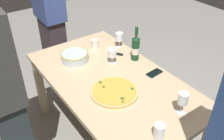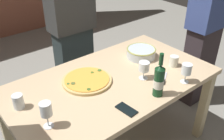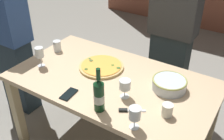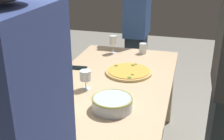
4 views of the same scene
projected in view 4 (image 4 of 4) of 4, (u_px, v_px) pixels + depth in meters
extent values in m
cube|color=#CFB087|center=(112.00, 82.00, 2.25)|extent=(1.60, 0.90, 0.04)
cube|color=#C7B488|center=(95.00, 82.00, 3.15)|extent=(0.07, 0.07, 0.71)
cube|color=#C7B488|center=(169.00, 91.00, 2.96)|extent=(0.07, 0.07, 0.71)
cylinder|color=tan|center=(129.00, 72.00, 2.36)|extent=(0.37, 0.37, 0.02)
cylinder|color=#F5A63E|center=(129.00, 71.00, 2.35)|extent=(0.34, 0.34, 0.01)
cylinder|color=#3F6C34|center=(136.00, 64.00, 2.47)|extent=(0.02, 0.02, 0.00)
cylinder|color=#53652F|center=(133.00, 65.00, 2.45)|extent=(0.03, 0.03, 0.00)
cylinder|color=#3F6125|center=(116.00, 66.00, 2.44)|extent=(0.03, 0.03, 0.00)
cylinder|color=#4F7226|center=(132.00, 75.00, 2.27)|extent=(0.03, 0.03, 0.00)
cylinder|color=#3F6B2C|center=(129.00, 78.00, 2.22)|extent=(0.03, 0.03, 0.00)
cylinder|color=silver|center=(112.00, 104.00, 1.81)|extent=(0.25, 0.25, 0.08)
torus|color=#A4A957|center=(112.00, 98.00, 1.80)|extent=(0.26, 0.26, 0.01)
cylinder|color=#133C1F|center=(62.00, 69.00, 2.17)|extent=(0.07, 0.07, 0.21)
cone|color=#133C1F|center=(61.00, 54.00, 2.13)|extent=(0.07, 0.07, 0.03)
cylinder|color=#133C1F|center=(61.00, 46.00, 2.11)|extent=(0.03, 0.03, 0.08)
cylinder|color=silver|center=(62.00, 70.00, 2.18)|extent=(0.07, 0.07, 0.06)
cylinder|color=white|center=(86.00, 89.00, 2.10)|extent=(0.07, 0.07, 0.00)
cylinder|color=white|center=(86.00, 84.00, 2.08)|extent=(0.01, 0.01, 0.07)
cylinder|color=white|center=(85.00, 75.00, 2.06)|extent=(0.08, 0.08, 0.07)
cylinder|color=maroon|center=(86.00, 79.00, 2.07)|extent=(0.07, 0.07, 0.02)
cylinder|color=white|center=(113.00, 53.00, 2.82)|extent=(0.06, 0.06, 0.00)
cylinder|color=white|center=(113.00, 49.00, 2.80)|extent=(0.01, 0.01, 0.08)
cylinder|color=white|center=(113.00, 40.00, 2.77)|extent=(0.07, 0.07, 0.09)
cylinder|color=maroon|center=(113.00, 43.00, 2.78)|extent=(0.06, 0.06, 0.02)
cylinder|color=white|center=(43.00, 97.00, 1.97)|extent=(0.06, 0.06, 0.00)
cylinder|color=white|center=(43.00, 93.00, 1.96)|extent=(0.01, 0.01, 0.07)
cylinder|color=white|center=(42.00, 82.00, 1.93)|extent=(0.07, 0.07, 0.08)
cylinder|color=maroon|center=(42.00, 85.00, 1.94)|extent=(0.06, 0.06, 0.04)
cylinder|color=white|center=(64.00, 105.00, 1.79)|extent=(0.07, 0.07, 0.09)
cylinder|color=white|center=(143.00, 48.00, 2.79)|extent=(0.07, 0.07, 0.10)
cube|color=black|center=(78.00, 68.00, 2.46)|extent=(0.08, 0.15, 0.01)
cube|color=silver|center=(66.00, 96.00, 1.99)|extent=(0.12, 0.09, 0.01)
cube|color=black|center=(64.00, 90.00, 2.07)|extent=(0.06, 0.05, 0.02)
cube|color=#23333E|center=(136.00, 68.00, 3.39)|extent=(0.33, 0.20, 0.80)
cube|color=#2C4B85|center=(138.00, 7.00, 3.13)|extent=(0.38, 0.24, 0.60)
cube|color=#374988|center=(17.00, 102.00, 0.99)|extent=(0.40, 0.24, 0.65)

